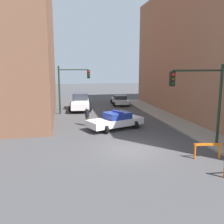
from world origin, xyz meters
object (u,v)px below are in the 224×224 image
(pedestrian_crossing, at_px, (87,116))
(barrier_mid, at_px, (208,148))
(traffic_light_far, at_px, (69,83))
(traffic_light_near, at_px, (204,93))
(parked_car_near, at_px, (120,100))
(white_truck, at_px, (80,102))
(police_car, at_px, (116,120))

(pedestrian_crossing, height_order, barrier_mid, pedestrian_crossing)
(pedestrian_crossing, distance_m, barrier_mid, 10.96)
(traffic_light_far, xyz_separation_m, pedestrian_crossing, (1.25, -6.16, -2.54))
(traffic_light_near, relative_size, pedestrian_crossing, 3.13)
(traffic_light_far, relative_size, barrier_mid, 3.27)
(pedestrian_crossing, relative_size, barrier_mid, 1.04)
(traffic_light_near, relative_size, barrier_mid, 3.27)
(traffic_light_near, distance_m, barrier_mid, 3.75)
(traffic_light_near, xyz_separation_m, parked_car_near, (-1.22, 18.12, -2.86))
(white_truck, bearing_deg, parked_car_near, 31.30)
(parked_car_near, bearing_deg, police_car, -100.78)
(barrier_mid, bearing_deg, parked_car_near, 90.87)
(traffic_light_far, distance_m, police_car, 8.88)
(white_truck, height_order, pedestrian_crossing, white_truck)
(parked_car_near, relative_size, pedestrian_crossing, 2.66)
(traffic_light_far, xyz_separation_m, barrier_mid, (7.12, -15.41, -2.78))
(traffic_light_near, bearing_deg, police_car, 129.61)
(traffic_light_near, distance_m, police_car, 7.68)
(traffic_light_near, bearing_deg, barrier_mid, -112.75)
(white_truck, relative_size, barrier_mid, 3.49)
(police_car, height_order, white_truck, white_truck)
(traffic_light_far, relative_size, white_truck, 0.94)
(white_truck, distance_m, parked_car_near, 6.17)
(white_truck, relative_size, pedestrian_crossing, 3.34)
(traffic_light_near, relative_size, white_truck, 0.94)
(traffic_light_near, xyz_separation_m, white_truck, (-6.75, 15.38, -2.62))
(traffic_light_near, bearing_deg, traffic_light_far, 121.26)
(traffic_light_far, height_order, police_car, traffic_light_far)
(parked_car_near, bearing_deg, barrier_mid, -85.08)
(barrier_mid, bearing_deg, police_car, 115.37)
(traffic_light_far, xyz_separation_m, police_car, (3.47, -7.72, -2.67))
(barrier_mid, bearing_deg, pedestrian_crossing, 122.40)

